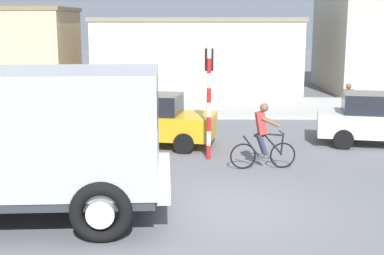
{
  "coord_description": "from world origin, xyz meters",
  "views": [
    {
      "loc": [
        -0.56,
        -10.42,
        3.81
      ],
      "look_at": [
        -0.75,
        2.5,
        1.2
      ],
      "focal_mm": 49.93,
      "sensor_mm": 36.0,
      "label": 1
    }
  ],
  "objects_px": {
    "truck_foreground": "(23,135)",
    "car_white_mid": "(383,119)",
    "cyclist": "(263,136)",
    "car_far_side": "(19,118)",
    "car_red_near": "(148,119)",
    "pedestrian_near_kerb": "(348,105)",
    "traffic_light_pole": "(209,85)"
  },
  "relations": [
    {
      "from": "pedestrian_near_kerb",
      "to": "car_white_mid",
      "type": "bearing_deg",
      "value": -81.1
    },
    {
      "from": "truck_foreground",
      "to": "cyclist",
      "type": "distance_m",
      "value": 6.22
    },
    {
      "from": "cyclist",
      "to": "pedestrian_near_kerb",
      "type": "bearing_deg",
      "value": 55.7
    },
    {
      "from": "cyclist",
      "to": "pedestrian_near_kerb",
      "type": "height_order",
      "value": "cyclist"
    },
    {
      "from": "truck_foreground",
      "to": "pedestrian_near_kerb",
      "type": "xyz_separation_m",
      "value": [
        8.61,
        8.91,
        -0.82
      ]
    },
    {
      "from": "car_white_mid",
      "to": "car_far_side",
      "type": "xyz_separation_m",
      "value": [
        -11.26,
        -0.05,
        0.0
      ]
    },
    {
      "from": "truck_foreground",
      "to": "car_red_near",
      "type": "bearing_deg",
      "value": 74.07
    },
    {
      "from": "car_white_mid",
      "to": "car_far_side",
      "type": "bearing_deg",
      "value": -179.77
    },
    {
      "from": "traffic_light_pole",
      "to": "truck_foreground",
      "type": "bearing_deg",
      "value": -128.1
    },
    {
      "from": "car_red_near",
      "to": "pedestrian_near_kerb",
      "type": "xyz_separation_m",
      "value": [
        6.84,
        2.71,
        0.03
      ]
    },
    {
      "from": "cyclist",
      "to": "car_far_side",
      "type": "xyz_separation_m",
      "value": [
        -7.25,
        2.71,
        -0.05
      ]
    },
    {
      "from": "cyclist",
      "to": "traffic_light_pole",
      "type": "xyz_separation_m",
      "value": [
        -1.39,
        0.99,
        1.2
      ]
    },
    {
      "from": "pedestrian_near_kerb",
      "to": "truck_foreground",
      "type": "bearing_deg",
      "value": -134.03
    },
    {
      "from": "car_white_mid",
      "to": "pedestrian_near_kerb",
      "type": "bearing_deg",
      "value": 98.9
    },
    {
      "from": "traffic_light_pole",
      "to": "car_far_side",
      "type": "height_order",
      "value": "traffic_light_pole"
    },
    {
      "from": "cyclist",
      "to": "car_red_near",
      "type": "height_order",
      "value": "cyclist"
    },
    {
      "from": "truck_foreground",
      "to": "car_white_mid",
      "type": "bearing_deg",
      "value": 35.28
    },
    {
      "from": "traffic_light_pole",
      "to": "car_white_mid",
      "type": "distance_m",
      "value": 5.81
    },
    {
      "from": "car_white_mid",
      "to": "car_far_side",
      "type": "distance_m",
      "value": 11.26
    },
    {
      "from": "car_red_near",
      "to": "car_far_side",
      "type": "xyz_separation_m",
      "value": [
        -4.02,
        0.13,
        0.0
      ]
    },
    {
      "from": "truck_foreground",
      "to": "car_far_side",
      "type": "relative_size",
      "value": 1.34
    },
    {
      "from": "traffic_light_pole",
      "to": "car_red_near",
      "type": "bearing_deg",
      "value": 139.19
    },
    {
      "from": "car_far_side",
      "to": "car_white_mid",
      "type": "bearing_deg",
      "value": 0.23
    },
    {
      "from": "cyclist",
      "to": "car_red_near",
      "type": "xyz_separation_m",
      "value": [
        -3.23,
        2.59,
        -0.05
      ]
    },
    {
      "from": "cyclist",
      "to": "car_white_mid",
      "type": "relative_size",
      "value": 0.41
    },
    {
      "from": "car_far_side",
      "to": "truck_foreground",
      "type": "bearing_deg",
      "value": -70.47
    },
    {
      "from": "car_red_near",
      "to": "car_white_mid",
      "type": "distance_m",
      "value": 7.24
    },
    {
      "from": "car_white_mid",
      "to": "cyclist",
      "type": "bearing_deg",
      "value": -145.46
    },
    {
      "from": "cyclist",
      "to": "car_white_mid",
      "type": "bearing_deg",
      "value": 34.54
    },
    {
      "from": "car_far_side",
      "to": "pedestrian_near_kerb",
      "type": "distance_m",
      "value": 11.16
    },
    {
      "from": "truck_foreground",
      "to": "car_red_near",
      "type": "distance_m",
      "value": 6.5
    },
    {
      "from": "car_white_mid",
      "to": "pedestrian_near_kerb",
      "type": "distance_m",
      "value": 2.57
    }
  ]
}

